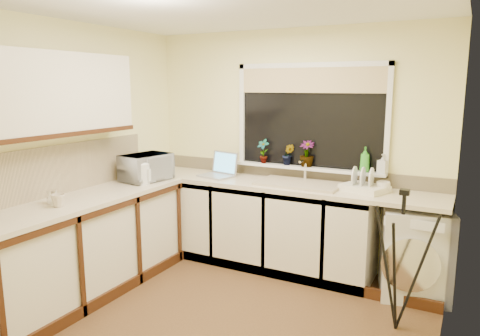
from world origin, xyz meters
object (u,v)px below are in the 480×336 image
Objects in this scene: dish_rack at (364,188)px; soap_bottle_clear at (383,164)px; plant_b at (288,154)px; plant_c at (307,154)px; soap_bottle_green at (365,159)px; kettle at (142,174)px; steel_jar at (52,197)px; plant_a at (263,151)px; cup_left at (58,201)px; washing_machine at (415,252)px; microwave at (146,167)px; laptop at (220,170)px; cup_back at (383,187)px; tripod at (400,261)px.

dish_rack is 0.31m from soap_bottle_clear.
dish_rack is 1.76× the size of plant_b.
plant_c is at bearing -1.01° from plant_b.
dish_rack is 2.12× the size of soap_bottle_clear.
kettle is at bearing -155.72° from soap_bottle_green.
kettle is 2.16m from dish_rack.
plant_a reaches higher than steel_jar.
cup_left is at bearing -139.01° from soap_bottle_clear.
kettle is at bearing 87.60° from cup_left.
steel_jar reaches higher than washing_machine.
steel_jar is (-2.21, -1.67, 0.03)m from dish_rack.
cup_left is at bearing -160.20° from washing_machine.
kettle is 0.78× the size of plant_a.
dish_rack is 0.30m from soap_bottle_green.
microwave is 4.40× the size of cup_left.
soap_bottle_clear is 2.92m from cup_left.
laptop is 0.79m from microwave.
plant_a is 1.08m from soap_bottle_green.
cup_left is (-2.56, -1.68, 0.55)m from washing_machine.
microwave is at bearing 85.32° from steel_jar.
kettle is 2.19m from soap_bottle_green.
plant_a reaches higher than cup_back.
dish_rack is 1.60× the size of soap_bottle_green.
steel_jar is at bearing -144.35° from cup_back.
cup_back reaches higher than dish_rack.
cup_back is (0.16, 0.03, 0.02)m from dish_rack.
dish_rack is (1.56, 0.01, -0.04)m from laptop.
tripod is 1.14m from soap_bottle_clear.
plant_c is (0.20, -0.00, 0.02)m from plant_b.
washing_machine is at bearing -12.64° from cup_back.
dish_rack is 3.44× the size of steel_jar.
soap_bottle_clear is 1.64× the size of cup_left.
washing_machine is 7.18× the size of cup_left.
washing_machine is 0.86m from soap_bottle_clear.
dish_rack is at bearing 39.50° from cup_left.
dish_rack is 0.72m from plant_c.
plant_c reaches higher than tripod.
plant_a reaches higher than tripod.
tripod is 1.20m from soap_bottle_green.
dish_rack is at bearing -13.09° from plant_b.
soap_bottle_clear is at bearing 38.69° from steel_jar.
dish_rack reaches higher than washing_machine.
plant_c is at bearing 49.89° from steel_jar.
cup_back is at bearing 18.93° from kettle.
steel_jar is (-2.66, -0.94, 0.40)m from tripod.
laptop is (-2.04, 0.03, 0.56)m from washing_machine.
laptop is 3.62× the size of steel_jar.
plant_b is at bearing -50.53° from microwave.
laptop is at bearing -158.09° from dish_rack.
laptop reaches higher than kettle.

